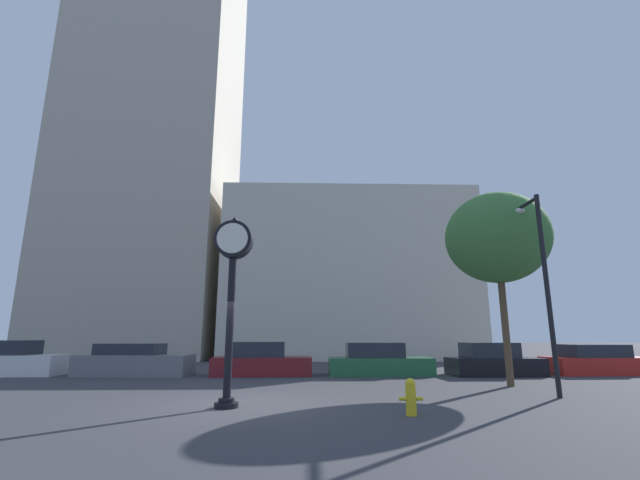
# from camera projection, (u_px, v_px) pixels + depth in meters

# --- Properties ---
(ground_plane) EXTENTS (200.00, 200.00, 0.00)m
(ground_plane) POSITION_uv_depth(u_px,v_px,m) (239.00, 405.00, 10.62)
(ground_plane) COLOR #38383D
(building_tall_tower) EXTENTS (12.66, 12.00, 39.10)m
(building_tall_tower) POSITION_uv_depth(u_px,v_px,m) (159.00, 130.00, 38.00)
(building_tall_tower) COLOR #BCB29E
(building_tall_tower) RESTS_ON ground_plane
(building_storefront_row) EXTENTS (18.64, 12.00, 12.49)m
(building_storefront_row) POSITION_uv_depth(u_px,v_px,m) (346.00, 280.00, 35.53)
(building_storefront_row) COLOR beige
(building_storefront_row) RESTS_ON ground_plane
(street_clock) EXTENTS (0.96, 0.57, 4.68)m
(street_clock) POSITION_uv_depth(u_px,v_px,m) (232.00, 271.00, 10.84)
(street_clock) COLOR black
(street_clock) RESTS_ON ground_plane
(car_white) EXTENTS (4.68, 1.87, 1.48)m
(car_white) POSITION_uv_depth(u_px,v_px,m) (6.00, 361.00, 18.52)
(car_white) COLOR silver
(car_white) RESTS_ON ground_plane
(car_grey) EXTENTS (4.81, 1.99, 1.35)m
(car_grey) POSITION_uv_depth(u_px,v_px,m) (134.00, 362.00, 18.36)
(car_grey) COLOR slate
(car_grey) RESTS_ON ground_plane
(car_maroon) EXTENTS (4.29, 1.98, 1.42)m
(car_maroon) POSITION_uv_depth(u_px,v_px,m) (261.00, 361.00, 18.58)
(car_maroon) COLOR maroon
(car_maroon) RESTS_ON ground_plane
(car_green) EXTENTS (4.46, 1.95, 1.38)m
(car_green) POSITION_uv_depth(u_px,v_px,m) (378.00, 362.00, 18.62)
(car_green) COLOR #236038
(car_green) RESTS_ON ground_plane
(car_black) EXTENTS (3.84, 1.99, 1.39)m
(car_black) POSITION_uv_depth(u_px,v_px,m) (493.00, 362.00, 18.54)
(car_black) COLOR black
(car_black) RESTS_ON ground_plane
(car_red) EXTENTS (4.68, 2.06, 1.30)m
(car_red) POSITION_uv_depth(u_px,v_px,m) (598.00, 362.00, 19.08)
(car_red) COLOR red
(car_red) RESTS_ON ground_plane
(fire_hydrant_near) EXTENTS (0.51, 0.22, 0.77)m
(fire_hydrant_near) POSITION_uv_depth(u_px,v_px,m) (411.00, 396.00, 9.21)
(fire_hydrant_near) COLOR yellow
(fire_hydrant_near) RESTS_ON ground_plane
(street_lamp_right) EXTENTS (0.36, 1.57, 5.87)m
(street_lamp_right) POSITION_uv_depth(u_px,v_px,m) (537.00, 259.00, 12.98)
(street_lamp_right) COLOR black
(street_lamp_right) RESTS_ON ground_plane
(bare_tree) EXTENTS (3.67, 3.67, 6.82)m
(bare_tree) POSITION_uv_depth(u_px,v_px,m) (497.00, 238.00, 15.59)
(bare_tree) COLOR brown
(bare_tree) RESTS_ON ground_plane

